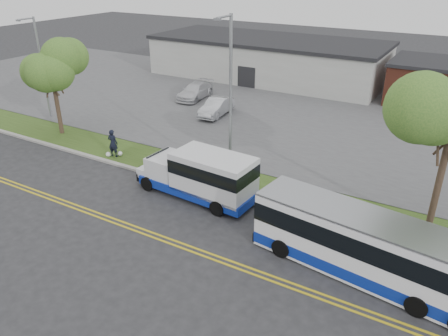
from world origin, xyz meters
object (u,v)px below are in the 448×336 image
Objects in this scene: transit_bus at (370,248)px; parked_car_a at (216,107)px; tree_west at (51,67)px; pedestrian at (113,143)px; streetlight_far at (41,64)px; parked_car_b at (195,91)px; streetlight_near at (230,97)px; shuttle_bus at (203,174)px.

transit_bus is 2.35× the size of parked_car_a.
tree_west reaches higher than pedestrian.
streetlight_far is 1.84× the size of parked_car_a.
parked_car_a is 5.40m from parked_car_b.
parked_car_b is at bearing 73.93° from tree_west.
streetlight_near is at bearing -59.77° from parked_car_a.
pedestrian is at bearing -174.59° from streetlight_near.
tree_west reaches higher than transit_bus.
pedestrian is (10.54, -3.49, -3.43)m from streetlight_far.
shuttle_bus is (18.69, -5.08, -3.01)m from streetlight_far.
transit_bus is 21.77m from parked_car_a.
streetlight_near reaches higher than transit_bus.
parked_car_a is at bearing 31.45° from streetlight_far.
pedestrian is (-8.46, -0.80, -4.19)m from streetlight_near.
pedestrian is (-17.65, 3.72, -0.35)m from transit_bus.
parked_car_b is (-2.85, 14.06, -0.24)m from pedestrian.
streetlight_far is 1.10× the size of shuttle_bus.
pedestrian is at bearing -18.32° from streetlight_far.
shuttle_bus is 1.68× the size of parked_car_a.
pedestrian reaches higher than parked_car_a.
transit_bus is (24.19, -5.00, -3.72)m from tree_west.
streetlight_far reaches higher than tree_west.
streetlight_far reaches higher than parked_car_b.
tree_west reaches higher than parked_car_b.
tree_west reaches higher than parked_car_a.
transit_bus is 5.38× the size of pedestrian.
transit_bus is 18.04m from pedestrian.
parked_car_a reaches higher than parked_car_b.
parked_car_a is (-16.17, 14.56, -0.59)m from transit_bus.
parked_car_b is (-20.51, 17.78, -0.60)m from transit_bus.
transit_bus is (9.19, -4.53, -3.83)m from streetlight_near.
pedestrian is at bearing 175.67° from transit_bus.
transit_bus reaches higher than pedestrian.
streetlight_near reaches higher than parked_car_b.
streetlight_near is at bearing 161.36° from transit_bus.
streetlight_far is at bearing -153.15° from parked_car_a.
tree_west is 3.65× the size of pedestrian.
streetlight_near is at bearing 174.35° from pedestrian.
parked_car_b is at bearing 130.49° from streetlight_near.
streetlight_near reaches higher than parked_car_a.
transit_bus is at bearing -46.53° from parked_car_b.
parked_car_b is at bearing 138.79° from parked_car_a.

